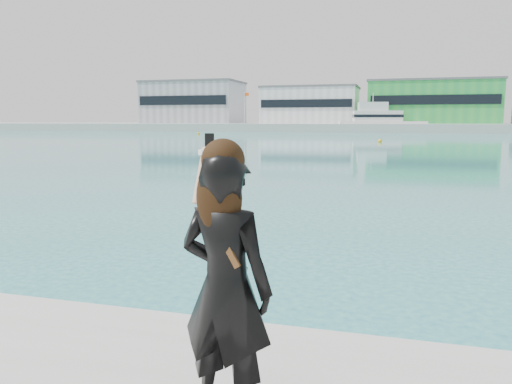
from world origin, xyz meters
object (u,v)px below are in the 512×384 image
buoy_far (199,134)px  buoy_extra (380,142)px  woman (225,280)px  motor_yacht (379,121)px

buoy_far → buoy_extra: same height
buoy_far → woman: bearing=-67.5°
buoy_extra → woman: woman is taller
motor_yacht → buoy_far: bearing=-154.0°
motor_yacht → woman: motor_yacht is taller
motor_yacht → woman: size_ratio=10.91×
buoy_extra → motor_yacht: bearing=92.2°
buoy_far → woman: woman is taller
buoy_far → buoy_extra: 46.06m
buoy_far → motor_yacht: bearing=36.4°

